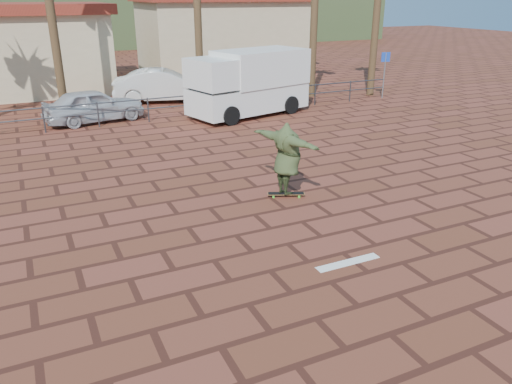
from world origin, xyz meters
The scene contains 11 objects.
ground centered at (0.00, 0.00, 0.00)m, with size 120.00×120.00×0.00m, color brown.
paint_stripe centered at (0.70, -1.20, 0.00)m, with size 1.40×0.22×0.01m, color white.
guardrail centered at (0.00, 12.00, 0.68)m, with size 24.06×0.06×1.00m.
building_east centered at (8.00, 24.00, 2.54)m, with size 10.60×6.60×5.00m.
hill_front centered at (0.00, 50.00, 3.00)m, with size 70.00×18.00×6.00m, color #384C28.
longboard centered at (1.23, 2.37, 0.08)m, with size 0.97×0.59×0.10m.
skateboarder centered at (1.23, 2.37, 1.04)m, with size 2.32×0.63×1.89m, color #3C4A28.
campervan centered at (4.34, 11.51, 1.43)m, with size 5.62×3.42×2.72m.
car_silver centered at (-1.99, 13.00, 0.68)m, with size 1.61×4.00×1.36m, color silver.
car_white centered at (1.74, 15.82, 0.79)m, with size 1.67×4.80×1.58m, color silver.
street_sign centered at (12.00, 12.00, 1.58)m, with size 0.46×0.13×2.27m.
Camera 1 is at (-4.62, -8.23, 4.93)m, focal length 35.00 mm.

